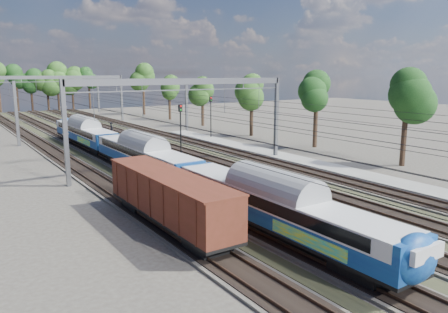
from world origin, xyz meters
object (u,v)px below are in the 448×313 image
emu_train (145,152)px  signal_near (181,127)px  worker (112,129)px  signal_far (211,112)px  freight_boxcar (169,196)px

emu_train → signal_near: size_ratio=9.04×
worker → signal_far: size_ratio=0.32×
worker → signal_far: (10.63, -12.12, 2.90)m
signal_far → worker: bearing=136.8°
emu_train → signal_near: bearing=29.3°
worker → signal_far: signal_far is taller
worker → signal_near: 25.59m
worker → signal_far: 16.38m
freight_boxcar → signal_far: bearing=54.0°
emu_train → signal_far: size_ratio=9.23×
freight_boxcar → signal_near: signal_near is taller
freight_boxcar → signal_near: size_ratio=2.06×
freight_boxcar → signal_far: signal_far is taller
freight_boxcar → signal_far: size_ratio=2.10×
worker → signal_near: bearing=-178.3°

